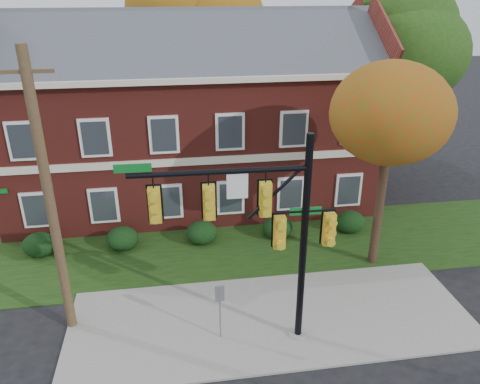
{
  "coord_description": "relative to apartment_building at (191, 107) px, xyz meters",
  "views": [
    {
      "loc": [
        -3.09,
        -11.85,
        10.81
      ],
      "look_at": [
        -0.81,
        3.0,
        4.09
      ],
      "focal_mm": 35.0,
      "sensor_mm": 36.0,
      "label": 1
    }
  ],
  "objects": [
    {
      "name": "hedge_left",
      "position": [
        -3.5,
        -5.25,
        -4.46
      ],
      "size": [
        1.4,
        1.26,
        1.05
      ],
      "primitive_type": "ellipsoid",
      "color": "black",
      "rests_on": "ground"
    },
    {
      "name": "grass_strip",
      "position": [
        2.0,
        -5.95,
        -4.97
      ],
      "size": [
        30.0,
        6.0,
        0.04
      ],
      "primitive_type": "cube",
      "color": "#193811",
      "rests_on": "ground"
    },
    {
      "name": "tree_right_rear",
      "position": [
        11.31,
        0.86,
        3.13
      ],
      "size": [
        6.3,
        5.95,
        10.62
      ],
      "color": "black",
      "rests_on": "ground"
    },
    {
      "name": "hedge_center",
      "position": [
        0.0,
        -5.25,
        -4.46
      ],
      "size": [
        1.4,
        1.26,
        1.05
      ],
      "primitive_type": "ellipsoid",
      "color": "black",
      "rests_on": "ground"
    },
    {
      "name": "tree_far_rear",
      "position": [
        1.34,
        7.84,
        3.86
      ],
      "size": [
        6.84,
        6.46,
        11.52
      ],
      "color": "black",
      "rests_on": "ground"
    },
    {
      "name": "hedge_far_left",
      "position": [
        -7.0,
        -5.25,
        -4.46
      ],
      "size": [
        1.4,
        1.26,
        1.05
      ],
      "primitive_type": "ellipsoid",
      "color": "black",
      "rests_on": "ground"
    },
    {
      "name": "utility_pole",
      "position": [
        -4.86,
        -10.24,
        -0.24
      ],
      "size": [
        1.46,
        0.32,
        9.36
      ],
      "rotation": [
        0.0,
        0.0,
        0.01
      ],
      "color": "#4A3522",
      "rests_on": "ground"
    },
    {
      "name": "sidewalk",
      "position": [
        2.0,
        -10.95,
        -4.95
      ],
      "size": [
        14.0,
        5.0,
        0.08
      ],
      "primitive_type": "cube",
      "color": "gray",
      "rests_on": "ground"
    },
    {
      "name": "ground",
      "position": [
        2.0,
        -11.95,
        -4.99
      ],
      "size": [
        120.0,
        120.0,
        0.0
      ],
      "primitive_type": "plane",
      "color": "black",
      "rests_on": "ground"
    },
    {
      "name": "hedge_right",
      "position": [
        3.5,
        -5.25,
        -4.46
      ],
      "size": [
        1.4,
        1.26,
        1.05
      ],
      "primitive_type": "ellipsoid",
      "color": "black",
      "rests_on": "ground"
    },
    {
      "name": "hedge_far_right",
      "position": [
        7.0,
        -5.25,
        -4.46
      ],
      "size": [
        1.4,
        1.26,
        1.05
      ],
      "primitive_type": "ellipsoid",
      "color": "black",
      "rests_on": "ground"
    },
    {
      "name": "apartment_building",
      "position": [
        0.0,
        0.0,
        0.0
      ],
      "size": [
        18.8,
        8.8,
        9.74
      ],
      "color": "maroon",
      "rests_on": "ground"
    },
    {
      "name": "tree_near_right",
      "position": [
        7.22,
        -8.09,
        1.68
      ],
      "size": [
        4.5,
        4.25,
        8.58
      ],
      "color": "black",
      "rests_on": "ground"
    },
    {
      "name": "traffic_signal",
      "position": [
        1.41,
        -11.91,
        -0.6
      ],
      "size": [
        6.34,
        0.57,
        7.07
      ],
      "rotation": [
        0.0,
        0.0,
        -0.03
      ],
      "color": "gray",
      "rests_on": "ground"
    },
    {
      "name": "sign_post",
      "position": [
        0.12,
        -11.62,
        -3.56
      ],
      "size": [
        0.31,
        0.06,
        2.1
      ],
      "rotation": [
        0.0,
        0.0,
        0.08
      ],
      "color": "slate",
      "rests_on": "ground"
    }
  ]
}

